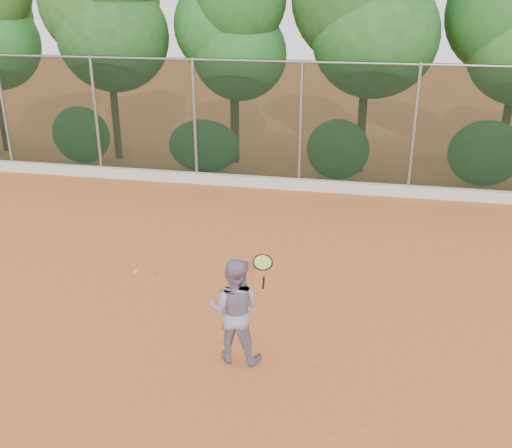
# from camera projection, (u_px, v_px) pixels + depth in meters

# --- Properties ---
(ground) EXTENTS (80.00, 80.00, 0.00)m
(ground) POSITION_uv_depth(u_px,v_px,m) (244.00, 313.00, 9.80)
(ground) COLOR #BF632D
(ground) RESTS_ON ground
(concrete_curb) EXTENTS (24.00, 0.20, 0.30)m
(concrete_curb) POSITION_uv_depth(u_px,v_px,m) (298.00, 184.00, 15.94)
(concrete_curb) COLOR beige
(concrete_curb) RESTS_ON ground
(tennis_player) EXTENTS (0.81, 0.64, 1.63)m
(tennis_player) POSITION_uv_depth(u_px,v_px,m) (235.00, 310.00, 8.29)
(tennis_player) COLOR gray
(tennis_player) RESTS_ON ground
(chainlink_fence) EXTENTS (24.09, 0.09, 3.50)m
(chainlink_fence) POSITION_uv_depth(u_px,v_px,m) (301.00, 122.00, 15.47)
(chainlink_fence) COLOR black
(chainlink_fence) RESTS_ON ground
(foliage_backdrop) EXTENTS (23.70, 3.63, 7.55)m
(foliage_backdrop) POSITION_uv_depth(u_px,v_px,m) (293.00, 20.00, 16.41)
(foliage_backdrop) COLOR #412A19
(foliage_backdrop) RESTS_ON ground
(tennis_racket) EXTENTS (0.34, 0.32, 0.56)m
(tennis_racket) POSITION_uv_depth(u_px,v_px,m) (263.00, 265.00, 7.84)
(tennis_racket) COLOR black
(tennis_racket) RESTS_ON ground
(tennis_ball_in_flight) EXTENTS (0.07, 0.07, 0.07)m
(tennis_ball_in_flight) POSITION_uv_depth(u_px,v_px,m) (135.00, 272.00, 8.41)
(tennis_ball_in_flight) COLOR #CAE133
(tennis_ball_in_flight) RESTS_ON ground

